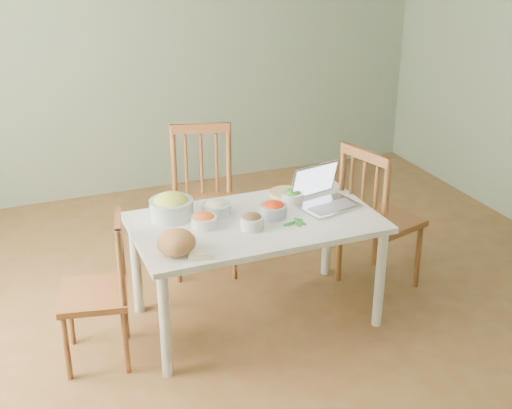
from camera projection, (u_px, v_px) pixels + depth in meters
name	position (u px, v px, depth m)	size (l,w,h in m)	color
floor	(265.00, 328.00, 4.20)	(5.00, 5.00, 0.00)	brown
wall_back	(152.00, 38.00, 5.78)	(5.00, 0.00, 2.70)	gray
dining_table	(256.00, 270.00, 4.16)	(1.45, 0.82, 0.68)	white
chair_far	(204.00, 203.00, 4.69)	(0.45, 0.43, 1.02)	brown
chair_left	(93.00, 291.00, 3.75)	(0.39, 0.37, 0.88)	brown
chair_right	(381.00, 217.00, 4.49)	(0.45, 0.42, 1.01)	brown
bread_boule	(176.00, 242.00, 3.61)	(0.21, 0.21, 0.14)	#AD7440
butter_stick	(200.00, 256.00, 3.58)	(0.12, 0.04, 0.03)	beige
bowl_squash	(171.00, 206.00, 4.03)	(0.26, 0.26, 0.15)	#BDC753
bowl_carrot	(204.00, 220.00, 3.92)	(0.15, 0.15, 0.08)	#D65705
bowl_onion	(216.00, 207.00, 4.08)	(0.17, 0.17, 0.09)	beige
bowl_mushroom	(252.00, 221.00, 3.90)	(0.14, 0.14, 0.09)	#4A2E1D
bowl_redpep	(274.00, 209.00, 4.05)	(0.16, 0.16, 0.10)	red
bowl_broccoli	(293.00, 196.00, 4.25)	(0.14, 0.14, 0.09)	#19580E
flatbread	(286.00, 193.00, 4.38)	(0.22, 0.22, 0.02)	#E3C980
basil_bunch	(294.00, 222.00, 3.98)	(0.17, 0.17, 0.02)	#0F6015
laptop	(330.00, 189.00, 4.15)	(0.35, 0.30, 0.24)	silver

